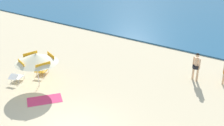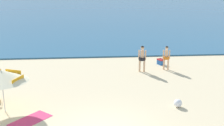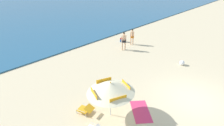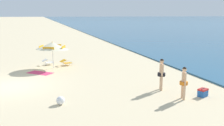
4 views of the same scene
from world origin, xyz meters
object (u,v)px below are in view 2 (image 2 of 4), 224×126
at_px(beach_towel, 30,120).
at_px(person_standing_beside, 142,57).
at_px(beach_umbrella_striped_main, 1,76).
at_px(person_standing_near_shore, 166,56).
at_px(beach_ball, 178,103).
at_px(cooler_box, 161,62).

bearing_deg(beach_towel, person_standing_beside, 46.38).
xyz_separation_m(beach_umbrella_striped_main, person_standing_near_shore, (9.02, 5.64, -0.80)).
bearing_deg(beach_towel, beach_ball, 6.95).
bearing_deg(person_standing_near_shore, person_standing_beside, -169.01).
relative_size(person_standing_beside, beach_towel, 0.96).
xyz_separation_m(cooler_box, beach_ball, (-0.85, -6.99, -0.00)).
height_order(person_standing_near_shore, cooler_box, person_standing_near_shore).
distance_m(cooler_box, beach_ball, 7.04).
bearing_deg(person_standing_near_shore, cooler_box, 92.86).
xyz_separation_m(person_standing_beside, cooler_box, (1.62, 1.50, -0.80)).
relative_size(person_standing_near_shore, beach_ball, 4.06).
distance_m(person_standing_beside, cooler_box, 2.34).
bearing_deg(beach_ball, cooler_box, 83.07).
xyz_separation_m(beach_umbrella_striped_main, beach_ball, (8.11, -0.18, -1.53)).
distance_m(person_standing_near_shore, beach_towel, 10.21).
relative_size(beach_umbrella_striped_main, person_standing_near_shore, 2.05).
height_order(cooler_box, beach_ball, cooler_box).
height_order(beach_umbrella_striped_main, cooler_box, beach_umbrella_striped_main).
distance_m(person_standing_near_shore, cooler_box, 1.38).
distance_m(cooler_box, beach_towel, 10.93).
bearing_deg(beach_ball, person_standing_beside, 97.96).
xyz_separation_m(person_standing_beside, beach_towel, (-6.02, -6.32, -0.99)).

